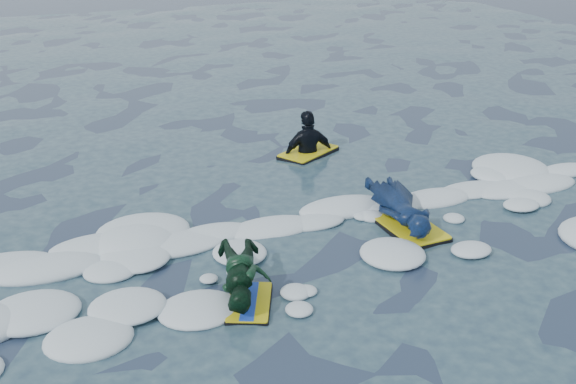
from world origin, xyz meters
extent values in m
plane|color=#1A263E|center=(0.00, 0.00, 0.00)|extent=(120.00, 120.00, 0.00)
cube|color=black|center=(1.89, 0.66, 0.04)|extent=(0.73, 1.23, 0.06)
cube|color=yellow|center=(1.89, 0.66, 0.08)|extent=(0.70, 1.20, 0.02)
imported|color=navy|center=(1.89, 0.91, 0.26)|extent=(0.93, 1.86, 0.43)
cube|color=black|center=(-0.74, -0.38, 0.03)|extent=(0.78, 0.98, 0.04)
cube|color=yellow|center=(-0.74, -0.38, 0.06)|extent=(0.75, 0.96, 0.02)
cube|color=blue|center=(-0.74, -0.38, 0.07)|extent=(0.47, 0.82, 0.01)
imported|color=#103B21|center=(-0.74, -0.18, 0.27)|extent=(1.01, 1.43, 0.49)
cube|color=black|center=(1.77, 3.92, 0.04)|extent=(1.25, 1.08, 0.05)
cube|color=yellow|center=(1.77, 3.92, 0.07)|extent=(1.22, 1.05, 0.02)
imported|color=black|center=(1.77, 3.92, -0.03)|extent=(0.97, 0.42, 1.65)
camera|label=1|loc=(-2.85, -6.99, 4.33)|focal=45.00mm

